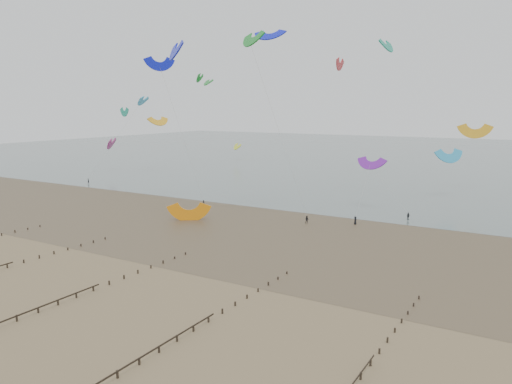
% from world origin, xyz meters
% --- Properties ---
extents(ground, '(500.00, 500.00, 0.00)m').
position_xyz_m(ground, '(0.00, 0.00, 0.00)').
color(ground, brown).
rests_on(ground, ground).
extents(sea_and_shore, '(500.00, 665.00, 0.03)m').
position_xyz_m(sea_and_shore, '(-4.08, 34.40, 0.01)').
color(sea_and_shore, '#475654').
rests_on(sea_and_shore, ground).
extents(kitesurfer_lead, '(0.60, 0.43, 1.55)m').
position_xyz_m(kitesurfer_lead, '(-16.77, 44.54, 0.77)').
color(kitesurfer_lead, black).
rests_on(kitesurfer_lead, ground).
extents(kitesurfers, '(127.23, 16.18, 1.71)m').
position_xyz_m(kitesurfers, '(30.89, 51.46, 0.81)').
color(kitesurfers, black).
rests_on(kitesurfers, ground).
extents(grounded_kite, '(9.49, 9.09, 4.12)m').
position_xyz_m(grounded_kite, '(-10.67, 31.44, 0.00)').
color(grounded_kite, orange).
rests_on(grounded_kite, ground).
extents(kites_airborne, '(250.11, 118.79, 38.47)m').
position_xyz_m(kites_airborne, '(-12.52, 87.88, 23.82)').
color(kites_airborne, '#A41768').
rests_on(kites_airborne, ground).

